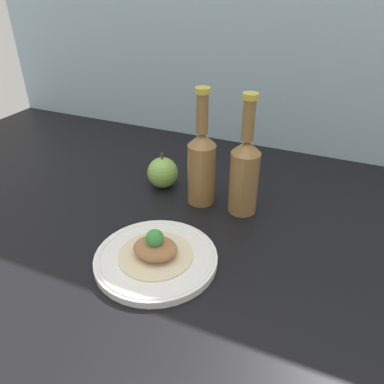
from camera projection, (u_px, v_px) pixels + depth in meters
ground_plane at (179, 246)px, 77.45cm from camera, size 180.00×110.00×4.00cm
wall_backsplash at (263, 1)px, 98.01cm from camera, size 180.00×3.00×80.00cm
plate at (156, 258)px, 69.78cm from camera, size 23.02×23.02×1.69cm
plated_food at (155, 249)px, 68.67cm from camera, size 13.91×13.91×5.80cm
cider_bottle_left at (202, 164)px, 83.74cm from camera, size 6.40×6.40×26.85cm
cider_bottle_right at (244, 172)px, 80.31cm from camera, size 6.40×6.40×26.85cm
apple at (163, 173)px, 92.74cm from camera, size 7.66×7.66×9.13cm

